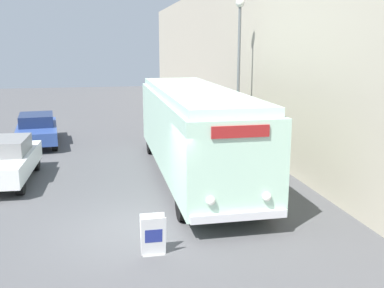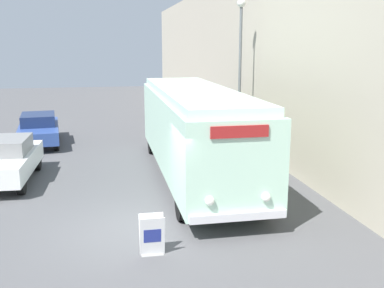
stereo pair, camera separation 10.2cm
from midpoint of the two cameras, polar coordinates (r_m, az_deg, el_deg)
name	(u,v)px [view 2 (the right image)]	position (r m, az deg, el deg)	size (l,w,h in m)	color
ground_plane	(137,231)	(11.54, -6.77, -10.91)	(80.00, 80.00, 0.00)	#4C4C4F
building_wall_right	(246,57)	(21.63, 7.05, 10.96)	(0.30, 60.00, 8.03)	#B2A893
vintage_bus	(195,128)	(15.46, 0.53, 2.03)	(2.51, 10.59, 3.12)	black
sign_board	(152,236)	(10.14, -4.81, -11.53)	(0.55, 0.35, 0.92)	gray
streetlamp	(240,55)	(19.26, 6.31, 11.23)	(0.36, 0.36, 6.41)	#595E60
parked_car_near	(4,160)	(16.36, -22.57, -1.86)	(2.00, 4.27, 1.50)	black
parked_car_mid	(39,129)	(22.14, -18.75, 1.86)	(2.21, 4.76, 1.41)	black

